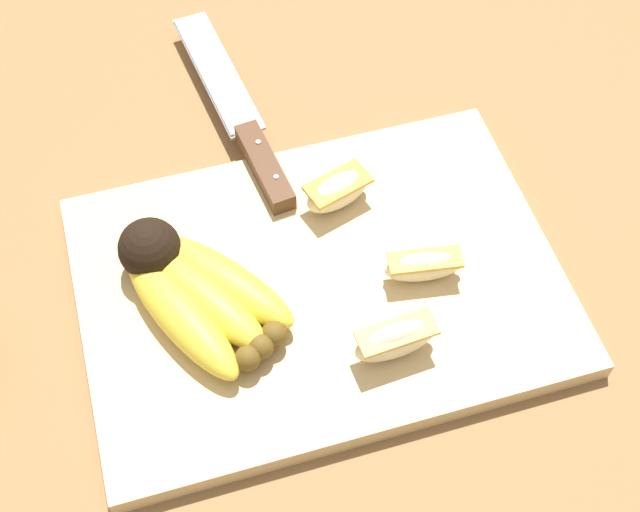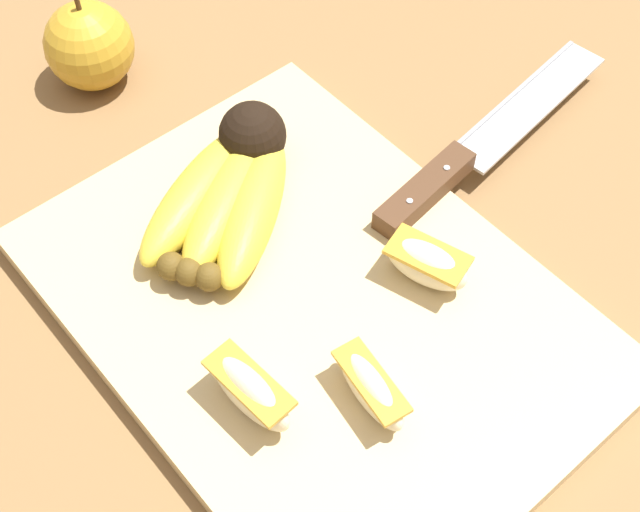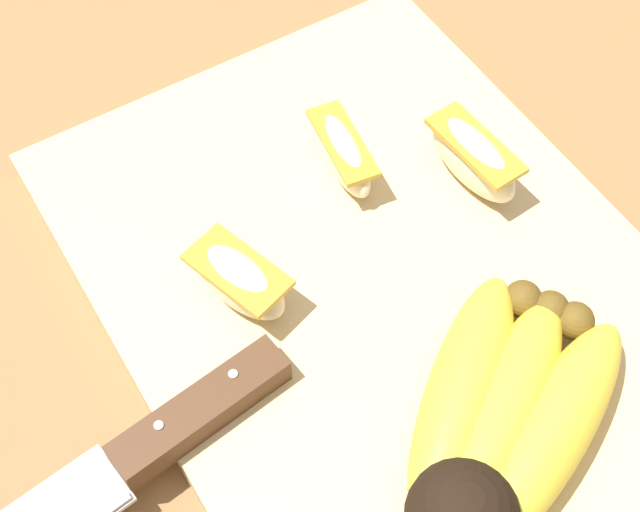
{
  "view_description": "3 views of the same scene",
  "coord_description": "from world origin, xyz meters",
  "px_view_note": "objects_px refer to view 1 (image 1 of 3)",
  "views": [
    {
      "loc": [
        0.1,
        0.38,
        0.65
      ],
      "look_at": [
        -0.02,
        -0.01,
        0.03
      ],
      "focal_mm": 49.04,
      "sensor_mm": 36.0,
      "label": 1
    },
    {
      "loc": [
        -0.28,
        0.22,
        0.54
      ],
      "look_at": [
        -0.0,
        -0.02,
        0.04
      ],
      "focal_mm": 48.7,
      "sensor_mm": 36.0,
      "label": 2
    },
    {
      "loc": [
        0.2,
        -0.18,
        0.47
      ],
      "look_at": [
        -0.04,
        -0.03,
        0.04
      ],
      "focal_mm": 52.07,
      "sensor_mm": 36.0,
      "label": 3
    }
  ],
  "objects_px": {
    "apple_wedge_near": "(424,266)",
    "chefs_knife": "(249,132)",
    "apple_wedge_far": "(338,191)",
    "banana_bunch": "(194,290)",
    "apple_wedge_middle": "(396,340)"
  },
  "relations": [
    {
      "from": "apple_wedge_near",
      "to": "chefs_knife",
      "type": "bearing_deg",
      "value": -62.14
    },
    {
      "from": "apple_wedge_far",
      "to": "banana_bunch",
      "type": "bearing_deg",
      "value": 24.91
    },
    {
      "from": "banana_bunch",
      "to": "chefs_knife",
      "type": "xyz_separation_m",
      "value": [
        -0.09,
        -0.17,
        -0.01
      ]
    },
    {
      "from": "banana_bunch",
      "to": "apple_wedge_middle",
      "type": "height_order",
      "value": "banana_bunch"
    },
    {
      "from": "banana_bunch",
      "to": "apple_wedge_middle",
      "type": "relative_size",
      "value": 2.35
    },
    {
      "from": "apple_wedge_middle",
      "to": "apple_wedge_far",
      "type": "xyz_separation_m",
      "value": [
        -0.0,
        -0.16,
        -0.0
      ]
    },
    {
      "from": "banana_bunch",
      "to": "chefs_knife",
      "type": "height_order",
      "value": "banana_bunch"
    },
    {
      "from": "apple_wedge_middle",
      "to": "apple_wedge_far",
      "type": "bearing_deg",
      "value": -90.12
    },
    {
      "from": "chefs_knife",
      "to": "apple_wedge_far",
      "type": "bearing_deg",
      "value": 119.88
    },
    {
      "from": "banana_bunch",
      "to": "apple_wedge_middle",
      "type": "xyz_separation_m",
      "value": [
        -0.14,
        0.09,
        0.0
      ]
    },
    {
      "from": "apple_wedge_middle",
      "to": "chefs_knife",
      "type": "bearing_deg",
      "value": -77.47
    },
    {
      "from": "chefs_knife",
      "to": "apple_wedge_middle",
      "type": "xyz_separation_m",
      "value": [
        -0.06,
        0.26,
        0.01
      ]
    },
    {
      "from": "chefs_knife",
      "to": "apple_wedge_far",
      "type": "distance_m",
      "value": 0.12
    },
    {
      "from": "apple_wedge_near",
      "to": "apple_wedge_middle",
      "type": "relative_size",
      "value": 0.98
    },
    {
      "from": "apple_wedge_far",
      "to": "chefs_knife",
      "type": "bearing_deg",
      "value": -60.12
    }
  ]
}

